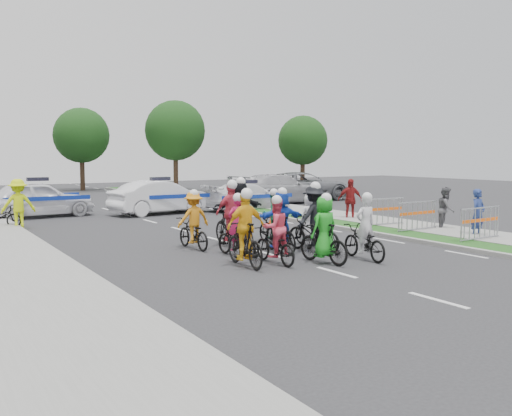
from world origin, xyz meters
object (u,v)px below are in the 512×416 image
rider_4 (313,225)px  rider_11 (240,214)px  rider_0 (364,237)px  rider_2 (275,238)px  rider_10 (193,226)px  rider_3 (245,237)px  rider_7 (310,225)px  marshal_hiviz (18,204)px  police_car_1 (160,197)px  barrier_0 (480,225)px  rider_5 (281,225)px  rider_8 (272,223)px  police_car_0 (38,199)px  tree_1 (175,131)px  spectator_1 (446,209)px  tree_4 (81,136)px  police_car_2 (248,197)px  civilian_sedan (278,189)px  spectator_0 (478,213)px  tree_2 (303,140)px  barrier_1 (417,217)px  cone_0 (273,215)px  cone_1 (275,207)px  rider_1 (324,236)px  rider_6 (236,235)px  civilian_suv (302,186)px  spectator_2 (350,200)px  barrier_2 (383,213)px  rider_9 (231,221)px

rider_4 → rider_11: rider_11 is taller
rider_0 → rider_2: 2.43m
rider_10 → rider_3: bearing=87.0°
rider_7 → marshal_hiviz: size_ratio=0.91×
police_car_1 → barrier_0: police_car_1 is taller
rider_5 → rider_8: 1.67m
police_car_0 → tree_1: bearing=-49.5°
rider_2 → rider_4: bearing=-154.3°
spectator_1 → rider_10: bearing=138.8°
tree_4 → police_car_2: bearing=-81.6°
rider_7 → civilian_sedan: rider_7 is taller
rider_10 → spectator_0: rider_10 is taller
police_car_1 → tree_2: tree_2 is taller
rider_0 → tree_2: bearing=-117.0°
barrier_1 → rider_0: bearing=-150.8°
rider_5 → rider_7: (1.40, 0.50, -0.12)m
civilian_sedan → cone_0: bearing=135.8°
rider_4 → barrier_1: 5.55m
police_car_2 → cone_1: 2.41m
police_car_1 → spectator_1: (6.60, -10.93, 0.01)m
rider_5 → barrier_0: 6.55m
cone_0 → tree_4: tree_4 is taller
rider_0 → rider_1: rider_1 is taller
rider_0 → rider_6: 3.40m
rider_4 → police_car_2: rider_4 is taller
rider_11 → rider_3: bearing=70.1°
civilian_suv → spectator_0: civilian_suv is taller
rider_2 → police_car_1: (2.17, 12.97, 0.12)m
civilian_suv → rider_0: bearing=153.4°
spectator_0 → barrier_1: size_ratio=0.81×
spectator_2 → barrier_0: size_ratio=0.87×
rider_11 → barrier_2: rider_11 is taller
rider_4 → barrier_0: rider_4 is taller
rider_3 → barrier_1: 8.41m
rider_10 → police_car_2: size_ratio=0.38×
rider_6 → marshal_hiviz: bearing=-72.9°
civilian_sedan → marshal_hiviz: 14.67m
civilian_suv → cone_0: bearing=143.1°
spectator_0 → tree_4: 32.58m
rider_4 → marshal_hiviz: (-6.27, 9.83, 0.15)m
rider_2 → rider_10: rider_10 is taller
rider_5 → cone_1: size_ratio=2.64×
cone_0 → tree_4: 25.68m
rider_8 → rider_2: bearing=62.5°
rider_3 → rider_7: size_ratio=1.17×
barrier_1 → civilian_suv: bearing=69.7°
rider_9 → tree_4: size_ratio=0.32×
rider_5 → barrier_2: (6.31, 2.50, -0.22)m
rider_3 → rider_6: bearing=-107.4°
rider_5 → police_car_0: (-4.00, 13.14, 0.02)m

